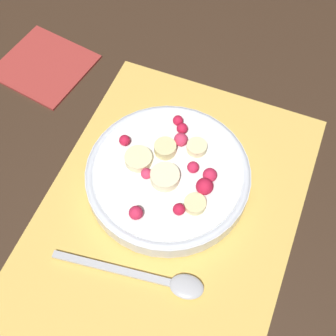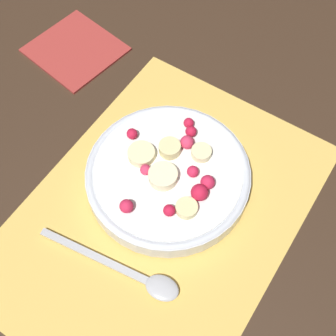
{
  "view_description": "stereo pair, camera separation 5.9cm",
  "coord_description": "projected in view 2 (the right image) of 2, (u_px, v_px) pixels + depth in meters",
  "views": [
    {
      "loc": [
        -0.23,
        -0.09,
        0.56
      ],
      "look_at": [
        0.04,
        0.02,
        0.04
      ],
      "focal_mm": 50.0,
      "sensor_mm": 36.0,
      "label": 1
    },
    {
      "loc": [
        -0.21,
        -0.15,
        0.56
      ],
      "look_at": [
        0.04,
        0.02,
        0.04
      ],
      "focal_mm": 50.0,
      "sensor_mm": 36.0,
      "label": 2
    }
  ],
  "objects": [
    {
      "name": "spoon",
      "position": [
        137.0,
        276.0,
        0.56
      ],
      "size": [
        0.04,
        0.19,
        0.01
      ],
      "rotation": [
        0.0,
        0.0,
        4.84
      ],
      "color": "#B2B2B7",
      "rests_on": "placemat"
    },
    {
      "name": "fruit_bowl",
      "position": [
        168.0,
        175.0,
        0.61
      ],
      "size": [
        0.22,
        0.22,
        0.05
      ],
      "color": "silver",
      "rests_on": "placemat"
    },
    {
      "name": "placemat",
      "position": [
        160.0,
        214.0,
        0.6
      ],
      "size": [
        0.44,
        0.32,
        0.01
      ],
      "color": "#E0B251",
      "rests_on": "ground_plane"
    },
    {
      "name": "ground_plane",
      "position": [
        160.0,
        215.0,
        0.61
      ],
      "size": [
        3.0,
        3.0,
        0.0
      ],
      "primitive_type": "plane",
      "color": "#382619"
    },
    {
      "name": "napkin",
      "position": [
        75.0,
        49.0,
        0.75
      ],
      "size": [
        0.14,
        0.15,
        0.01
      ],
      "color": "#A3332D",
      "rests_on": "ground_plane"
    }
  ]
}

